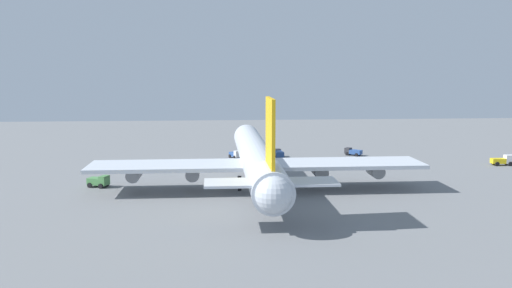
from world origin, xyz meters
name	(u,v)px	position (x,y,z in m)	size (l,w,h in m)	color
ground_plane	(256,187)	(0.00, 0.00, 0.00)	(271.63, 271.63, 0.00)	slate
cargo_airplane	(256,158)	(-0.42, 0.00, 5.76)	(67.91, 62.36, 18.72)	silver
cargo_loader	(236,154)	(33.74, 2.52, 1.03)	(4.29, 3.61, 2.09)	silver
catering_truck	(99,181)	(2.21, 30.44, 1.17)	(3.62, 4.43, 2.29)	#4C8C4C
pushback_tractor	(278,153)	(33.64, -8.33, 1.12)	(5.29, 2.89, 2.06)	#333338
baggage_tug	(503,160)	(18.50, -60.41, 1.24)	(2.35, 5.19, 2.50)	silver
maintenance_van	(353,152)	(35.86, -28.57, 1.00)	(4.29, 4.58, 1.93)	#333338
safety_cone_nose	(258,159)	(30.56, -2.99, 0.34)	(0.48, 0.48, 0.69)	orange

